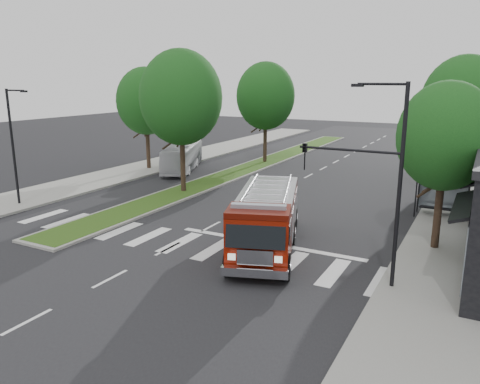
# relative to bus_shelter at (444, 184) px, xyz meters

# --- Properties ---
(ground) EXTENTS (140.00, 140.00, 0.00)m
(ground) POSITION_rel_bus_shelter_xyz_m (-11.20, -8.15, -2.04)
(ground) COLOR black
(ground) RESTS_ON ground
(sidewalk_right) EXTENTS (5.00, 80.00, 0.15)m
(sidewalk_right) POSITION_rel_bus_shelter_xyz_m (1.30, 1.85, -1.96)
(sidewalk_right) COLOR gray
(sidewalk_right) RESTS_ON ground
(sidewalk_left) EXTENTS (5.00, 80.00, 0.15)m
(sidewalk_left) POSITION_rel_bus_shelter_xyz_m (-25.70, 1.85, -1.96)
(sidewalk_left) COLOR gray
(sidewalk_left) RESTS_ON ground
(median) EXTENTS (3.00, 50.00, 0.15)m
(median) POSITION_rel_bus_shelter_xyz_m (-17.20, 9.85, -1.96)
(median) COLOR gray
(median) RESTS_ON ground
(bus_shelter) EXTENTS (3.20, 1.60, 2.61)m
(bus_shelter) POSITION_rel_bus_shelter_xyz_m (0.00, 0.00, 0.00)
(bus_shelter) COLOR black
(bus_shelter) RESTS_ON ground
(tree_right_near) EXTENTS (4.40, 4.40, 8.05)m
(tree_right_near) POSITION_rel_bus_shelter_xyz_m (0.30, -6.15, 3.47)
(tree_right_near) COLOR black
(tree_right_near) RESTS_ON ground
(tree_right_mid) EXTENTS (5.60, 5.60, 9.72)m
(tree_right_mid) POSITION_rel_bus_shelter_xyz_m (0.30, 5.85, 4.45)
(tree_right_mid) COLOR black
(tree_right_mid) RESTS_ON ground
(tree_right_far) EXTENTS (5.00, 5.00, 8.73)m
(tree_right_far) POSITION_rel_bus_shelter_xyz_m (0.30, 15.85, 3.80)
(tree_right_far) COLOR black
(tree_right_far) RESTS_ON ground
(tree_median_near) EXTENTS (5.80, 5.80, 10.16)m
(tree_median_near) POSITION_rel_bus_shelter_xyz_m (-17.20, -2.15, 4.77)
(tree_median_near) COLOR black
(tree_median_near) RESTS_ON ground
(tree_median_far) EXTENTS (5.60, 5.60, 9.72)m
(tree_median_far) POSITION_rel_bus_shelter_xyz_m (-17.20, 11.85, 4.45)
(tree_median_far) COLOR black
(tree_median_far) RESTS_ON ground
(tree_left_mid) EXTENTS (5.20, 5.20, 9.16)m
(tree_left_mid) POSITION_rel_bus_shelter_xyz_m (-25.20, 3.85, 4.12)
(tree_left_mid) COLOR black
(tree_left_mid) RESTS_ON ground
(streetlight_right_near) EXTENTS (4.08, 0.22, 8.00)m
(streetlight_right_near) POSITION_rel_bus_shelter_xyz_m (-1.59, -11.65, 2.63)
(streetlight_right_near) COLOR black
(streetlight_right_near) RESTS_ON ground
(streetlight_left_near) EXTENTS (1.90, 0.20, 7.50)m
(streetlight_left_near) POSITION_rel_bus_shelter_xyz_m (-24.56, -10.15, 2.16)
(streetlight_left_near) COLOR black
(streetlight_left_near) RESTS_ON ground
(streetlight_right_far) EXTENTS (2.11, 0.20, 8.00)m
(streetlight_right_far) POSITION_rel_bus_shelter_xyz_m (-0.85, 11.85, 2.44)
(streetlight_right_far) COLOR black
(streetlight_right_far) RESTS_ON ground
(fire_engine) EXTENTS (5.39, 9.30, 3.09)m
(fire_engine) POSITION_rel_bus_shelter_xyz_m (-6.99, -9.89, -0.55)
(fire_engine) COLOR #4D0C04
(fire_engine) RESTS_ON ground
(city_bus) EXTENTS (5.60, 9.21, 2.54)m
(city_bus) POSITION_rel_bus_shelter_xyz_m (-22.30, 5.12, -0.77)
(city_bus) COLOR silver
(city_bus) RESTS_ON ground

